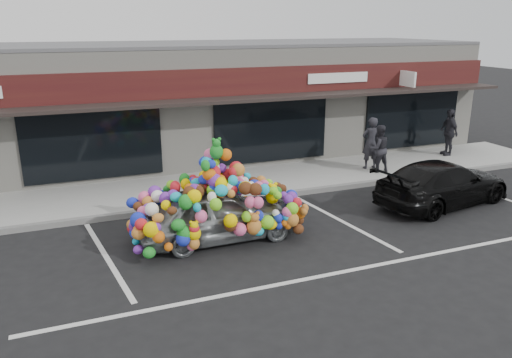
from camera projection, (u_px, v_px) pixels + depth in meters
name	position (u px, v px, depth m)	size (l,w,h in m)	color
ground	(244.00, 240.00, 12.05)	(90.00, 90.00, 0.00)	black
shop_building	(168.00, 102.00, 18.92)	(24.00, 7.20, 4.31)	beige
sidewalk	(201.00, 188.00, 15.59)	(26.00, 3.00, 0.15)	#989993
kerb	(215.00, 203.00, 14.26)	(26.00, 0.18, 0.16)	slate
parking_stripe_left	(107.00, 257.00, 11.13)	(0.12, 4.40, 0.01)	silver
parking_stripe_mid	(341.00, 221.00, 13.20)	(0.12, 4.40, 0.01)	silver
parking_stripe_right	(497.00, 196.00, 15.06)	(0.12, 4.40, 0.01)	silver
lane_line	(368.00, 267.00, 10.70)	(14.00, 0.12, 0.01)	silver
toy_car	(218.00, 207.00, 11.87)	(2.82, 4.15, 2.41)	silver
black_sedan	(443.00, 183.00, 14.24)	(4.37, 1.78, 1.27)	black
pedestrian_a	(371.00, 143.00, 17.21)	(0.66, 0.43, 1.80)	#232329
pedestrian_b	(378.00, 149.00, 16.83)	(0.79, 0.61, 1.62)	black
pedestrian_c	(449.00, 132.00, 19.01)	(0.43, 1.04, 1.77)	#252328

